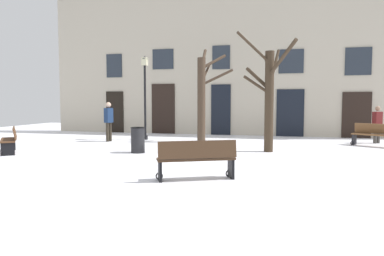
{
  "coord_description": "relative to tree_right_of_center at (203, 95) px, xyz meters",
  "views": [
    {
      "loc": [
        3.08,
        -10.37,
        1.78
      ],
      "look_at": [
        0.0,
        1.71,
        0.86
      ],
      "focal_mm": 33.75,
      "sensor_mm": 36.0,
      "label": 1
    }
  ],
  "objects": [
    {
      "name": "ground_plane",
      "position": [
        0.35,
        -4.96,
        -2.04
      ],
      "size": [
        31.57,
        31.57,
        0.0
      ],
      "primitive_type": "plane",
      "color": "white"
    },
    {
      "name": "building_facade",
      "position": [
        0.36,
        3.78,
        2.15
      ],
      "size": [
        19.73,
        0.6,
        8.34
      ],
      "color": "#BCB29E",
      "rests_on": "ground"
    },
    {
      "name": "tree_right_of_center",
      "position": [
        0.0,
        0.0,
        0.0
      ],
      "size": [
        1.51,
        1.45,
        4.18
      ],
      "color": "#423326",
      "rests_on": "ground"
    },
    {
      "name": "tree_left_of_center",
      "position": [
        2.91,
        -2.38,
        0.01
      ],
      "size": [
        1.99,
        2.68,
        4.11
      ],
      "color": "#382B1E",
      "rests_on": "ground"
    },
    {
      "name": "streetlamp",
      "position": [
        -2.8,
        0.32,
        0.31
      ],
      "size": [
        0.3,
        0.3,
        3.85
      ],
      "color": "black",
      "rests_on": "ground"
    },
    {
      "name": "litter_bin",
      "position": [
        -1.45,
        -3.76,
        -1.6
      ],
      "size": [
        0.5,
        0.5,
        0.89
      ],
      "color": "black",
      "rests_on": "ground"
    },
    {
      "name": "bench_by_litter_bin",
      "position": [
        -5.75,
        -4.84,
        -1.59
      ],
      "size": [
        1.39,
        1.54,
        0.89
      ],
      "rotation": [
        0.0,
        0.0,
        5.4
      ],
      "color": "#51331E",
      "rests_on": "ground"
    },
    {
      "name": "bench_near_lamp",
      "position": [
        7.02,
        0.15,
        -1.57
      ],
      "size": [
        1.82,
        1.31,
        0.9
      ],
      "rotation": [
        0.0,
        0.0,
        5.75
      ],
      "color": "brown",
      "rests_on": "ground"
    },
    {
      "name": "bench_near_center_tree",
      "position": [
        1.54,
        -7.49,
        -1.56
      ],
      "size": [
        1.8,
        1.15,
        0.92
      ],
      "rotation": [
        0.0,
        0.0,
        3.58
      ],
      "color": "#3D2819",
      "rests_on": "ground"
    },
    {
      "name": "person_near_bench",
      "position": [
        7.28,
        1.38,
        -1.18
      ],
      "size": [
        0.44,
        0.4,
        1.58
      ],
      "rotation": [
        0.0,
        0.0,
        0.64
      ],
      "color": "#403D3A",
      "rests_on": "ground"
    },
    {
      "name": "person_crossing_plaza",
      "position": [
        -4.09,
        -0.78,
        -1.07
      ],
      "size": [
        0.29,
        0.42,
        1.74
      ],
      "rotation": [
        0.0,
        0.0,
        4.5
      ],
      "color": "#2D271E",
      "rests_on": "ground"
    }
  ]
}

